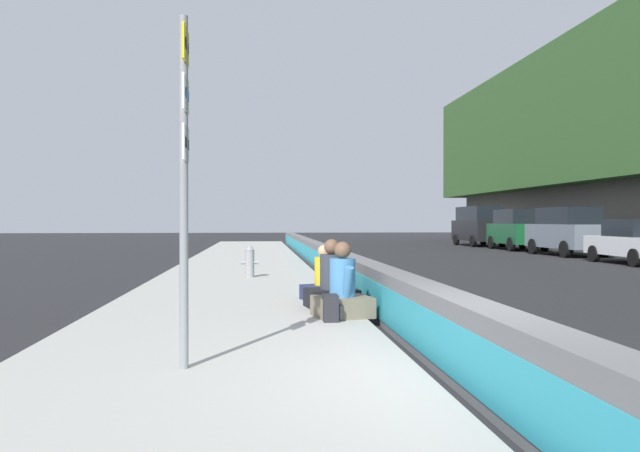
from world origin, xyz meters
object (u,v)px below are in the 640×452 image
(seated_person_foreground, at_px, (343,293))
(parked_car_farther, at_px, (478,225))
(parked_car_far, at_px, (517,229))
(parked_car_fourth, at_px, (636,241))
(route_sign_post, at_px, (184,164))
(fire_hydrant, at_px, (250,260))
(backpack, at_px, (331,308))
(parked_car_midline, at_px, (567,231))
(seated_person_middle, at_px, (332,286))
(seated_person_rear, at_px, (324,283))

(seated_person_foreground, distance_m, parked_car_farther, 32.53)
(parked_car_far, bearing_deg, parked_car_fourth, 178.77)
(route_sign_post, xyz_separation_m, parked_car_fourth, (15.90, -14.95, -1.37))
(fire_hydrant, relative_size, seated_person_foreground, 0.74)
(seated_person_foreground, bearing_deg, route_sign_post, 147.57)
(route_sign_post, distance_m, backpack, 3.88)
(parked_car_midline, xyz_separation_m, parked_car_farther, (11.43, 0.18, 0.17))
(seated_person_middle, distance_m, parked_car_farther, 31.57)
(seated_person_rear, bearing_deg, parked_car_far, -30.96)
(parked_car_midline, distance_m, parked_car_farther, 11.43)
(route_sign_post, relative_size, parked_car_far, 0.74)
(seated_person_foreground, distance_m, parked_car_midline, 22.62)
(fire_hydrant, xyz_separation_m, parked_car_farther, (22.78, -14.49, 0.77))
(route_sign_post, bearing_deg, parked_car_midline, -35.04)
(seated_person_middle, bearing_deg, route_sign_post, 154.98)
(seated_person_foreground, relative_size, seated_person_rear, 1.13)
(route_sign_post, distance_m, fire_hydrant, 10.46)
(seated_person_middle, bearing_deg, parked_car_farther, -24.31)
(backpack, bearing_deg, parked_car_farther, -23.53)
(backpack, height_order, parked_car_midline, parked_car_midline)
(parked_car_farther, bearing_deg, parked_car_far, -178.11)
(fire_hydrant, height_order, parked_car_farther, parked_car_farther)
(backpack, relative_size, parked_car_fourth, 0.09)
(parked_car_fourth, relative_size, parked_car_farther, 0.89)
(parked_car_far, height_order, parked_car_farther, parked_car_farther)
(seated_person_middle, relative_size, parked_car_midline, 0.25)
(seated_person_middle, distance_m, parked_car_far, 26.58)
(route_sign_post, bearing_deg, seated_person_rear, -20.33)
(fire_hydrant, bearing_deg, parked_car_farther, -32.46)
(route_sign_post, bearing_deg, seated_person_middle, -25.02)
(fire_hydrant, height_order, backpack, fire_hydrant)
(seated_person_middle, bearing_deg, fire_hydrant, 14.07)
(seated_person_foreground, bearing_deg, parked_car_midline, -35.49)
(backpack, bearing_deg, fire_hydrant, 10.00)
(route_sign_post, height_order, parked_car_midline, route_sign_post)
(seated_person_rear, distance_m, parked_car_far, 25.68)
(parked_car_midline, bearing_deg, parked_car_fourth, 177.61)
(parked_car_midline, bearing_deg, parked_car_farther, 0.91)
(fire_hydrant, bearing_deg, parked_car_midline, -52.27)
(backpack, height_order, parked_car_farther, parked_car_farther)
(route_sign_post, xyz_separation_m, seated_person_rear, (5.39, -2.00, -1.77))
(seated_person_rear, bearing_deg, parked_car_midline, -39.04)
(fire_hydrant, bearing_deg, seated_person_foreground, -167.66)
(fire_hydrant, relative_size, parked_car_fourth, 0.19)
(parked_car_fourth, bearing_deg, route_sign_post, 136.76)
(route_sign_post, distance_m, parked_car_far, 31.35)
(seated_person_middle, height_order, parked_car_fourth, parked_car_fourth)
(seated_person_rear, relative_size, parked_car_midline, 0.22)
(parked_car_far, bearing_deg, seated_person_foreground, 151.46)
(parked_car_fourth, xyz_separation_m, parked_car_farther, (17.19, -0.06, 0.49))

